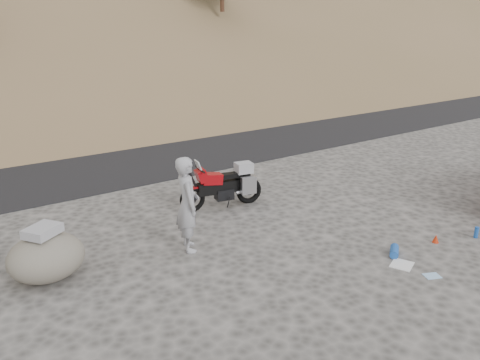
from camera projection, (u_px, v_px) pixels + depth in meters
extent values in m
plane|color=#42403D|center=(301.00, 248.00, 9.54)|extent=(140.00, 140.00, 0.00)
cube|color=black|center=(128.00, 155.00, 16.51)|extent=(120.00, 7.00, 0.05)
torus|color=black|center=(192.00, 199.00, 11.30)|extent=(0.65, 0.24, 0.64)
cylinder|color=black|center=(192.00, 199.00, 11.30)|extent=(0.20, 0.10, 0.20)
torus|color=black|center=(249.00, 191.00, 11.89)|extent=(0.70, 0.27, 0.68)
cylinder|color=black|center=(249.00, 191.00, 11.89)|extent=(0.23, 0.12, 0.21)
cylinder|color=black|center=(195.00, 185.00, 11.22)|extent=(0.37, 0.13, 0.79)
cylinder|color=black|center=(200.00, 169.00, 11.16)|extent=(0.16, 0.60, 0.04)
cube|color=black|center=(220.00, 187.00, 11.52)|extent=(1.19, 0.46, 0.29)
cube|color=black|center=(224.00, 194.00, 11.62)|extent=(0.49, 0.37, 0.27)
cube|color=maroon|center=(212.00, 179.00, 11.36)|extent=(0.56, 0.39, 0.30)
cube|color=maroon|center=(201.00, 175.00, 11.22)|extent=(0.35, 0.38, 0.34)
cube|color=silver|center=(198.00, 166.00, 11.11)|extent=(0.17, 0.31, 0.25)
cube|color=black|center=(229.00, 176.00, 11.53)|extent=(0.57, 0.32, 0.12)
cube|color=black|center=(243.00, 175.00, 11.69)|extent=(0.37, 0.24, 0.10)
cube|color=#B5B5BA|center=(249.00, 185.00, 11.55)|extent=(0.41, 0.19, 0.44)
cube|color=#B5B5BA|center=(240.00, 179.00, 11.99)|extent=(0.41, 0.19, 0.44)
cube|color=#9C9CA1|center=(244.00, 168.00, 11.64)|extent=(0.47, 0.41, 0.25)
cube|color=maroon|center=(192.00, 188.00, 11.21)|extent=(0.31, 0.17, 0.04)
cylinder|color=black|center=(229.00, 202.00, 11.54)|extent=(0.06, 0.20, 0.36)
cylinder|color=#B5B5BA|center=(244.00, 191.00, 11.68)|extent=(0.45, 0.17, 0.13)
imported|color=#9C9CA1|center=(189.00, 249.00, 9.51)|extent=(0.66, 0.81, 1.93)
ellipsoid|color=#605A52|center=(46.00, 257.00, 8.22)|extent=(1.65, 1.53, 0.86)
cube|color=#9C9CA1|center=(42.00, 230.00, 8.06)|extent=(0.82, 0.78, 0.18)
cube|color=white|center=(402.00, 265.00, 8.85)|extent=(0.54, 0.51, 0.01)
cylinder|color=#1C51AB|center=(394.00, 251.00, 9.21)|extent=(0.43, 0.37, 0.16)
cylinder|color=#1C51AB|center=(476.00, 232.00, 9.96)|extent=(0.10, 0.10, 0.24)
cone|color=red|center=(436.00, 239.00, 9.75)|extent=(0.14, 0.14, 0.17)
cube|color=#9AC4EE|center=(432.00, 276.00, 8.45)|extent=(0.35, 0.31, 0.01)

